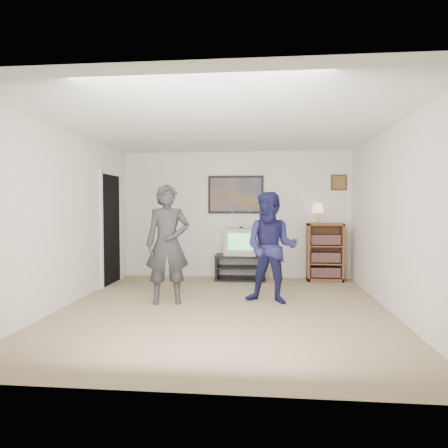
% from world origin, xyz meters
% --- Properties ---
extents(room_shell, '(4.51, 5.00, 2.51)m').
position_xyz_m(room_shell, '(0.00, 0.35, 1.25)').
color(room_shell, '#977D5F').
rests_on(room_shell, ground).
extents(media_stand, '(0.97, 0.55, 0.48)m').
position_xyz_m(media_stand, '(0.11, 2.23, 0.24)').
color(media_stand, black).
rests_on(media_stand, room_shell).
extents(crt_television, '(0.64, 0.56, 0.51)m').
position_xyz_m(crt_television, '(0.12, 2.23, 0.74)').
color(crt_television, '#A3A39E').
rests_on(crt_television, media_stand).
extents(bookshelf, '(0.67, 0.38, 1.10)m').
position_xyz_m(bookshelf, '(1.72, 2.28, 0.55)').
color(bookshelf, brown).
rests_on(bookshelf, room_shell).
extents(table_lamp, '(0.24, 0.24, 0.39)m').
position_xyz_m(table_lamp, '(1.58, 2.31, 1.29)').
color(table_lamp, '#FAEDBE').
rests_on(table_lamp, bookshelf).
extents(person_tall, '(0.71, 0.55, 1.74)m').
position_xyz_m(person_tall, '(-0.85, 0.27, 0.87)').
color(person_tall, '#2E2D30').
rests_on(person_tall, room_shell).
extents(person_short, '(0.92, 0.80, 1.63)m').
position_xyz_m(person_short, '(0.66, 0.42, 0.82)').
color(person_short, '#1C1B4C').
rests_on(person_short, room_shell).
extents(controller_left, '(0.04, 0.12, 0.04)m').
position_xyz_m(controller_left, '(-0.81, 0.47, 1.18)').
color(controller_left, white).
rests_on(controller_left, person_tall).
extents(controller_right, '(0.05, 0.12, 0.04)m').
position_xyz_m(controller_right, '(0.69, 0.61, 1.03)').
color(controller_right, white).
rests_on(controller_right, person_short).
extents(poster, '(1.10, 0.03, 0.75)m').
position_xyz_m(poster, '(0.00, 2.48, 1.65)').
color(poster, black).
rests_on(poster, room_shell).
extents(air_vent, '(0.28, 0.02, 0.14)m').
position_xyz_m(air_vent, '(-0.55, 2.48, 1.95)').
color(air_vent, white).
rests_on(air_vent, room_shell).
extents(small_picture, '(0.30, 0.03, 0.30)m').
position_xyz_m(small_picture, '(2.00, 2.48, 1.88)').
color(small_picture, '#332310').
rests_on(small_picture, room_shell).
extents(doorway, '(0.03, 0.85, 2.00)m').
position_xyz_m(doorway, '(-2.23, 1.60, 1.00)').
color(doorway, black).
rests_on(doorway, room_shell).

